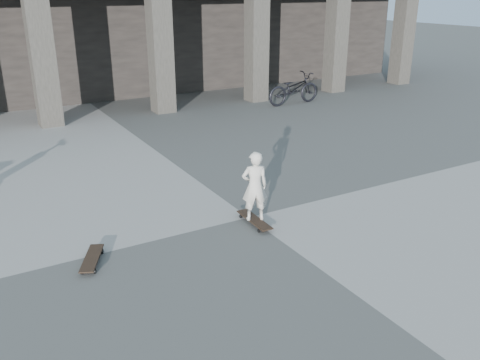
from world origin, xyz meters
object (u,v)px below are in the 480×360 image
bicycle (294,89)px  skateboard_spare (92,259)px  child (255,186)px  longboard (254,220)px

bicycle → skateboard_spare: bearing=127.6°
skateboard_spare → bicycle: bearing=-24.3°
skateboard_spare → bicycle: 11.73m
child → longboard: bearing=101.1°
longboard → bicycle: size_ratio=0.45×
skateboard_spare → bicycle: size_ratio=0.41×
longboard → child: child is taller
longboard → skateboard_spare: bearing=90.5°
bicycle → longboard: bearing=138.4°
longboard → bicycle: 9.80m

